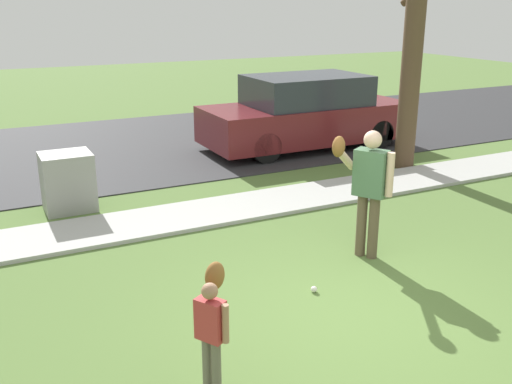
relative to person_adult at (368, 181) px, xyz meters
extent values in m
plane|color=#567538|center=(-1.02, 2.32, -1.04)|extent=(48.00, 48.00, 0.00)
cube|color=#B2B2AD|center=(-1.02, 2.42, -1.01)|extent=(36.00, 1.20, 0.06)
cube|color=#2D2D30|center=(-1.02, 7.42, -1.03)|extent=(36.00, 6.80, 0.02)
cylinder|color=brown|center=(0.09, -0.07, -0.62)|extent=(0.13, 0.13, 0.84)
cylinder|color=brown|center=(0.00, 0.08, -0.62)|extent=(0.13, 0.13, 0.84)
cube|color=#4C7251|center=(0.05, 0.01, 0.10)|extent=(0.40, 0.46, 0.60)
sphere|color=beige|center=(0.05, 0.01, 0.53)|extent=(0.23, 0.23, 0.23)
cylinder|color=beige|center=(0.17, -0.21, 0.12)|extent=(0.10, 0.10, 0.56)
cylinder|color=beige|center=(-0.30, 0.10, 0.32)|extent=(0.50, 0.35, 0.40)
ellipsoid|color=brown|center=(-0.47, 0.00, 0.50)|extent=(0.26, 0.23, 0.26)
cylinder|color=#6B6656|center=(-2.88, -1.65, -0.78)|extent=(0.08, 0.08, 0.51)
cylinder|color=#6B6656|center=(-2.83, -1.74, -0.78)|extent=(0.08, 0.08, 0.51)
cube|color=#B73838|center=(-2.85, -1.70, -0.34)|extent=(0.25, 0.28, 0.36)
sphere|color=#A87A5B|center=(-2.85, -1.70, -0.08)|extent=(0.14, 0.14, 0.14)
cylinder|color=#A87A5B|center=(-2.80, -1.49, -0.21)|extent=(0.30, 0.21, 0.25)
ellipsoid|color=brown|center=(-2.69, -1.43, -0.10)|extent=(0.26, 0.23, 0.26)
cylinder|color=#A87A5B|center=(-2.77, -1.83, -0.33)|extent=(0.06, 0.06, 0.34)
sphere|color=white|center=(-1.11, -0.55, -1.00)|extent=(0.07, 0.07, 0.07)
cube|color=gray|center=(-3.13, 3.63, -0.57)|extent=(0.78, 0.68, 0.94)
cylinder|color=brown|center=(3.40, 3.24, 1.75)|extent=(0.39, 0.39, 5.57)
cube|color=maroon|center=(2.47, 5.57, -0.44)|extent=(4.70, 1.90, 0.80)
cube|color=#2D333D|center=(2.47, 5.57, 0.28)|extent=(2.58, 1.75, 0.65)
cylinder|color=black|center=(1.01, 4.73, -0.70)|extent=(0.64, 0.22, 0.64)
cylinder|color=black|center=(1.01, 6.41, -0.70)|extent=(0.64, 0.22, 0.64)
cylinder|color=black|center=(3.93, 4.73, -0.70)|extent=(0.64, 0.22, 0.64)
cylinder|color=black|center=(3.93, 6.41, -0.70)|extent=(0.64, 0.22, 0.64)
camera|label=1|loc=(-4.43, -5.69, 2.16)|focal=41.06mm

